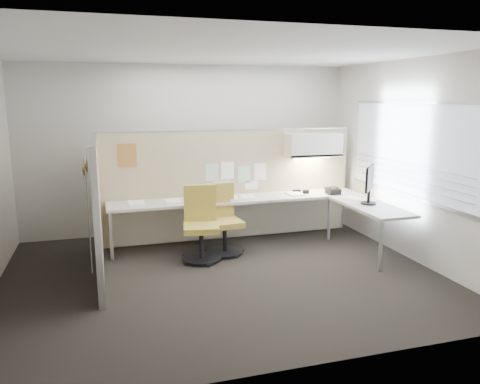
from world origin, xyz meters
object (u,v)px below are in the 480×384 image
object	(u,v)px
chair_right	(223,222)
monitor	(369,182)
phone	(333,191)
desk	(262,206)
chair_left	(201,226)

from	to	relation	value
chair_right	monitor	size ratio (longest dim) A/B	1.80
chair_right	phone	distance (m)	1.94
chair_right	phone	xyz separation A→B (m)	(1.90, 0.23, 0.31)
desk	phone	distance (m)	1.22
desk	phone	bearing A→B (deg)	-0.89
chair_left	phone	size ratio (longest dim) A/B	4.77
monitor	chair_left	bearing A→B (deg)	121.91
chair_right	phone	size ratio (longest dim) A/B	4.65
monitor	phone	distance (m)	0.86
chair_left	chair_right	world-z (taller)	chair_left
chair_right	monitor	distance (m)	2.22
chair_left	monitor	size ratio (longest dim) A/B	1.85
monitor	phone	xyz separation A→B (m)	(-0.16, 0.80, -0.27)
desk	chair_right	distance (m)	0.74
chair_right	monitor	bearing A→B (deg)	-21.33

